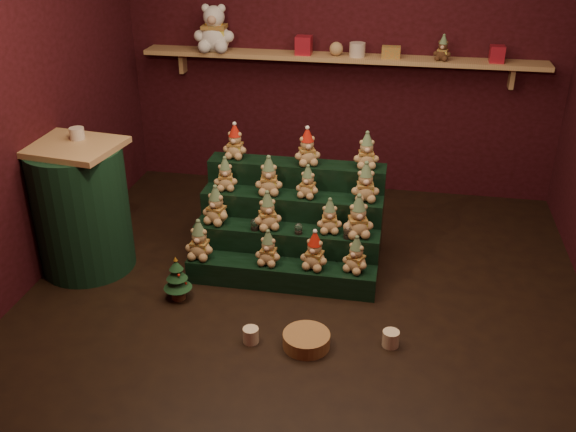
% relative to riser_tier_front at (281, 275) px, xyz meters
% --- Properties ---
extents(ground, '(4.00, 4.00, 0.00)m').
position_rel_riser_tier_front_xyz_m(ground, '(0.19, -0.10, -0.09)').
color(ground, black).
rests_on(ground, ground).
extents(back_wall, '(4.00, 0.10, 2.80)m').
position_rel_riser_tier_front_xyz_m(back_wall, '(0.19, 1.95, 1.31)').
color(back_wall, black).
rests_on(back_wall, ground).
extents(front_wall, '(4.00, 0.10, 2.80)m').
position_rel_riser_tier_front_xyz_m(front_wall, '(0.19, -2.15, 1.31)').
color(front_wall, black).
rests_on(front_wall, ground).
extents(left_wall, '(0.10, 4.00, 2.80)m').
position_rel_riser_tier_front_xyz_m(left_wall, '(-1.86, -0.10, 1.31)').
color(left_wall, black).
rests_on(left_wall, ground).
extents(back_shelf, '(3.60, 0.26, 0.24)m').
position_rel_riser_tier_front_xyz_m(back_shelf, '(0.19, 1.77, 1.20)').
color(back_shelf, tan).
rests_on(back_shelf, ground).
extents(riser_tier_front, '(1.40, 0.22, 0.18)m').
position_rel_riser_tier_front_xyz_m(riser_tier_front, '(0.00, 0.00, 0.00)').
color(riser_tier_front, black).
rests_on(riser_tier_front, ground).
extents(riser_tier_midfront, '(1.40, 0.22, 0.36)m').
position_rel_riser_tier_front_xyz_m(riser_tier_midfront, '(0.00, 0.22, 0.09)').
color(riser_tier_midfront, black).
rests_on(riser_tier_midfront, ground).
extents(riser_tier_midback, '(1.40, 0.22, 0.54)m').
position_rel_riser_tier_front_xyz_m(riser_tier_midback, '(0.00, 0.44, 0.18)').
color(riser_tier_midback, black).
rests_on(riser_tier_midback, ground).
extents(riser_tier_back, '(1.40, 0.22, 0.72)m').
position_rel_riser_tier_front_xyz_m(riser_tier_back, '(0.00, 0.66, 0.27)').
color(riser_tier_back, black).
rests_on(riser_tier_back, ground).
extents(teddy_0, '(0.22, 0.20, 0.30)m').
position_rel_riser_tier_front_xyz_m(teddy_0, '(-0.61, -0.01, 0.24)').
color(teddy_0, tan).
rests_on(teddy_0, riser_tier_front).
extents(teddy_1, '(0.20, 0.18, 0.26)m').
position_rel_riser_tier_front_xyz_m(teddy_1, '(-0.09, -0.00, 0.22)').
color(teddy_1, tan).
rests_on(teddy_1, riser_tier_front).
extents(teddy_2, '(0.23, 0.22, 0.28)m').
position_rel_riser_tier_front_xyz_m(teddy_2, '(0.25, 0.00, 0.23)').
color(teddy_2, tan).
rests_on(teddy_2, riser_tier_front).
extents(teddy_3, '(0.25, 0.24, 0.27)m').
position_rel_riser_tier_front_xyz_m(teddy_3, '(0.54, 0.01, 0.22)').
color(teddy_3, tan).
rests_on(teddy_3, riser_tier_front).
extents(teddy_4, '(0.25, 0.24, 0.29)m').
position_rel_riser_tier_front_xyz_m(teddy_4, '(-0.54, 0.22, 0.42)').
color(teddy_4, tan).
rests_on(teddy_4, riser_tier_midfront).
extents(teddy_5, '(0.27, 0.26, 0.29)m').
position_rel_riser_tier_front_xyz_m(teddy_5, '(-0.14, 0.21, 0.41)').
color(teddy_5, tan).
rests_on(teddy_5, riser_tier_midfront).
extents(teddy_6, '(0.21, 0.19, 0.26)m').
position_rel_riser_tier_front_xyz_m(teddy_6, '(0.32, 0.24, 0.40)').
color(teddy_6, tan).
rests_on(teddy_6, riser_tier_midfront).
extents(teddy_7, '(0.27, 0.26, 0.31)m').
position_rel_riser_tier_front_xyz_m(teddy_7, '(0.53, 0.22, 0.43)').
color(teddy_7, tan).
rests_on(teddy_7, riser_tier_midfront).
extents(teddy_8, '(0.22, 0.20, 0.26)m').
position_rel_riser_tier_front_xyz_m(teddy_8, '(-0.52, 0.45, 0.58)').
color(teddy_8, tan).
rests_on(teddy_8, riser_tier_midback).
extents(teddy_9, '(0.23, 0.22, 0.29)m').
position_rel_riser_tier_front_xyz_m(teddy_9, '(-0.18, 0.44, 0.60)').
color(teddy_9, tan).
rests_on(teddy_9, riser_tier_midback).
extents(teddy_10, '(0.21, 0.19, 0.25)m').
position_rel_riser_tier_front_xyz_m(teddy_10, '(0.12, 0.43, 0.57)').
color(teddy_10, tan).
rests_on(teddy_10, riser_tier_midback).
extents(teddy_11, '(0.24, 0.22, 0.29)m').
position_rel_riser_tier_front_xyz_m(teddy_11, '(0.56, 0.45, 0.60)').
color(teddy_11, tan).
rests_on(teddy_11, riser_tier_midback).
extents(teddy_12, '(0.20, 0.18, 0.27)m').
position_rel_riser_tier_front_xyz_m(teddy_12, '(-0.50, 0.67, 0.76)').
color(teddy_12, tan).
rests_on(teddy_12, riser_tier_back).
extents(teddy_13, '(0.25, 0.24, 0.28)m').
position_rel_riser_tier_front_xyz_m(teddy_13, '(0.08, 0.64, 0.77)').
color(teddy_13, tan).
rests_on(teddy_13, riser_tier_back).
extents(teddy_14, '(0.22, 0.21, 0.27)m').
position_rel_riser_tier_front_xyz_m(teddy_14, '(0.54, 0.67, 0.77)').
color(teddy_14, tan).
rests_on(teddy_14, riser_tier_back).
extents(snow_globe_a, '(0.07, 0.07, 0.09)m').
position_rel_riser_tier_front_xyz_m(snow_globe_a, '(-0.23, 0.16, 0.31)').
color(snow_globe_a, black).
rests_on(snow_globe_a, riser_tier_midfront).
extents(snow_globe_b, '(0.06, 0.06, 0.08)m').
position_rel_riser_tier_front_xyz_m(snow_globe_b, '(0.10, 0.16, 0.31)').
color(snow_globe_b, black).
rests_on(snow_globe_b, riser_tier_midfront).
extents(snow_globe_c, '(0.07, 0.07, 0.10)m').
position_rel_riser_tier_front_xyz_m(snow_globe_c, '(0.47, 0.16, 0.32)').
color(snow_globe_c, black).
rests_on(snow_globe_c, riser_tier_midfront).
extents(side_table, '(0.72, 0.70, 1.01)m').
position_rel_riser_tier_front_xyz_m(side_table, '(-1.52, 0.01, 0.41)').
color(side_table, tan).
rests_on(side_table, ground).
extents(table_ornament, '(0.11, 0.11, 0.09)m').
position_rel_riser_tier_front_xyz_m(table_ornament, '(-1.52, 0.11, 0.96)').
color(table_ornament, '#C3B3A1').
rests_on(table_ornament, side_table).
extents(mini_christmas_tree, '(0.20, 0.20, 0.34)m').
position_rel_riser_tier_front_xyz_m(mini_christmas_tree, '(-0.69, -0.31, 0.08)').
color(mini_christmas_tree, '#4E2F1C').
rests_on(mini_christmas_tree, ground).
extents(mug_left, '(0.10, 0.10, 0.10)m').
position_rel_riser_tier_front_xyz_m(mug_left, '(-0.06, -0.70, -0.04)').
color(mug_left, beige).
rests_on(mug_left, ground).
extents(mug_right, '(0.11, 0.11, 0.11)m').
position_rel_riser_tier_front_xyz_m(mug_right, '(0.83, -0.57, -0.04)').
color(mug_right, beige).
rests_on(mug_right, ground).
extents(wicker_basket, '(0.30, 0.30, 0.10)m').
position_rel_riser_tier_front_xyz_m(wicker_basket, '(0.30, -0.68, -0.04)').
color(wicker_basket, '#9F7440').
rests_on(wicker_basket, ground).
extents(white_bear, '(0.39, 0.36, 0.52)m').
position_rel_riser_tier_front_xyz_m(white_bear, '(-0.95, 1.74, 1.49)').
color(white_bear, silver).
rests_on(white_bear, back_shelf).
extents(brown_bear, '(0.17, 0.16, 0.21)m').
position_rel_riser_tier_front_xyz_m(brown_bear, '(1.08, 1.74, 1.34)').
color(brown_bear, '#472917').
rests_on(brown_bear, back_shelf).
extents(gift_tin_red_a, '(0.14, 0.14, 0.16)m').
position_rel_riser_tier_front_xyz_m(gift_tin_red_a, '(-0.13, 1.75, 1.31)').
color(gift_tin_red_a, '#AD1A2A').
rests_on(gift_tin_red_a, back_shelf).
extents(gift_tin_cream, '(0.14, 0.14, 0.12)m').
position_rel_riser_tier_front_xyz_m(gift_tin_cream, '(0.35, 1.75, 1.29)').
color(gift_tin_cream, '#C3B3A1').
rests_on(gift_tin_cream, back_shelf).
extents(gift_tin_red_b, '(0.12, 0.12, 0.14)m').
position_rel_riser_tier_front_xyz_m(gift_tin_red_b, '(1.53, 1.75, 1.30)').
color(gift_tin_red_b, '#AD1A2A').
rests_on(gift_tin_red_b, back_shelf).
extents(shelf_plush_ball, '(0.12, 0.12, 0.12)m').
position_rel_riser_tier_front_xyz_m(shelf_plush_ball, '(0.16, 1.75, 1.29)').
color(shelf_plush_ball, tan).
rests_on(shelf_plush_ball, back_shelf).
extents(scarf_gift_box, '(0.16, 0.10, 0.10)m').
position_rel_riser_tier_front_xyz_m(scarf_gift_box, '(0.64, 1.75, 1.28)').
color(scarf_gift_box, '#CB5F1C').
rests_on(scarf_gift_box, back_shelf).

